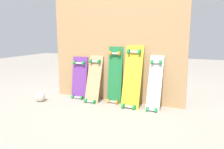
% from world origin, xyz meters
% --- Properties ---
extents(ground_plane, '(12.00, 12.00, 0.00)m').
position_xyz_m(ground_plane, '(0.00, 0.00, 0.00)').
color(ground_plane, '#A89E8E').
extents(plywood_wall_panel, '(1.86, 0.04, 1.74)m').
position_xyz_m(plywood_wall_panel, '(0.00, 0.07, 0.87)').
color(plywood_wall_panel, tan).
rests_on(plywood_wall_panel, ground).
extents(skateboard_purple, '(0.24, 0.16, 0.67)m').
position_xyz_m(skateboard_purple, '(-0.54, -0.01, 0.26)').
color(skateboard_purple, '#6B338C').
rests_on(skateboard_purple, ground).
extents(skateboard_natural, '(0.20, 0.27, 0.70)m').
position_xyz_m(skateboard_natural, '(-0.27, -0.07, 0.28)').
color(skateboard_natural, tan).
rests_on(skateboard_natural, ground).
extents(skateboard_green, '(0.20, 0.16, 0.82)m').
position_xyz_m(skateboard_green, '(0.01, -0.01, 0.34)').
color(skateboard_green, '#1E7238').
rests_on(skateboard_green, ground).
extents(skateboard_yellow, '(0.23, 0.29, 0.84)m').
position_xyz_m(skateboard_yellow, '(0.28, -0.08, 0.36)').
color(skateboard_yellow, gold).
rests_on(skateboard_yellow, ground).
extents(skateboard_white, '(0.17, 0.28, 0.73)m').
position_xyz_m(skateboard_white, '(0.57, -0.08, 0.29)').
color(skateboard_white, silver).
rests_on(skateboard_white, ground).
extents(rubber_ball, '(0.14, 0.14, 0.14)m').
position_xyz_m(rubber_ball, '(-0.95, -0.38, 0.07)').
color(rubber_ball, beige).
rests_on(rubber_ball, ground).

